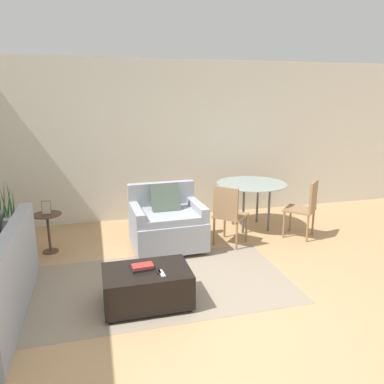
{
  "coord_description": "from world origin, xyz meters",
  "views": [
    {
      "loc": [
        -1.1,
        -3.15,
        2.14
      ],
      "look_at": [
        0.29,
        2.06,
        0.75
      ],
      "focal_mm": 35.0,
      "sensor_mm": 36.0,
      "label": 1
    }
  ],
  "objects_px": {
    "picture_frame": "(46,208)",
    "dining_chair_near_right": "(306,205)",
    "armchair": "(167,224)",
    "dining_chair_near_left": "(228,212)",
    "tv_remote_primary": "(158,271)",
    "potted_plant": "(11,239)",
    "side_table": "(48,226)",
    "book_stack": "(142,267)",
    "dining_table": "(251,188)",
    "ottoman": "(147,286)",
    "tv_remote_secondary": "(162,273)"
  },
  "relations": [
    {
      "from": "tv_remote_primary",
      "to": "tv_remote_secondary",
      "type": "xyz_separation_m",
      "value": [
        0.03,
        -0.06,
        0.0
      ]
    },
    {
      "from": "potted_plant",
      "to": "dining_chair_near_right",
      "type": "xyz_separation_m",
      "value": [
        4.25,
        -0.41,
        0.27
      ]
    },
    {
      "from": "book_stack",
      "to": "dining_table",
      "type": "relative_size",
      "value": 0.21
    },
    {
      "from": "tv_remote_primary",
      "to": "potted_plant",
      "type": "relative_size",
      "value": 0.13
    },
    {
      "from": "ottoman",
      "to": "tv_remote_secondary",
      "type": "relative_size",
      "value": 5.47
    },
    {
      "from": "potted_plant",
      "to": "dining_chair_near_right",
      "type": "distance_m",
      "value": 4.28
    },
    {
      "from": "tv_remote_primary",
      "to": "armchair",
      "type": "bearing_deg",
      "value": 75.5
    },
    {
      "from": "armchair",
      "to": "ottoman",
      "type": "height_order",
      "value": "armchair"
    },
    {
      "from": "book_stack",
      "to": "tv_remote_secondary",
      "type": "distance_m",
      "value": 0.24
    },
    {
      "from": "armchair",
      "to": "potted_plant",
      "type": "bearing_deg",
      "value": 172.65
    },
    {
      "from": "picture_frame",
      "to": "dining_table",
      "type": "xyz_separation_m",
      "value": [
        3.14,
        0.22,
        0.03
      ]
    },
    {
      "from": "ottoman",
      "to": "picture_frame",
      "type": "distance_m",
      "value": 2.1
    },
    {
      "from": "picture_frame",
      "to": "ottoman",
      "type": "bearing_deg",
      "value": -56.82
    },
    {
      "from": "tv_remote_secondary",
      "to": "dining_chair_near_right",
      "type": "bearing_deg",
      "value": 29.93
    },
    {
      "from": "book_stack",
      "to": "dining_table",
      "type": "distance_m",
      "value": 2.81
    },
    {
      "from": "ottoman",
      "to": "tv_remote_primary",
      "type": "relative_size",
      "value": 6.36
    },
    {
      "from": "armchair",
      "to": "picture_frame",
      "type": "height_order",
      "value": "armchair"
    },
    {
      "from": "armchair",
      "to": "picture_frame",
      "type": "xyz_separation_m",
      "value": [
        -1.63,
        0.27,
        0.29
      ]
    },
    {
      "from": "potted_plant",
      "to": "dining_table",
      "type": "relative_size",
      "value": 0.95
    },
    {
      "from": "potted_plant",
      "to": "dining_chair_near_right",
      "type": "height_order",
      "value": "potted_plant"
    },
    {
      "from": "side_table",
      "to": "potted_plant",
      "type": "bearing_deg",
      "value": -179.96
    },
    {
      "from": "armchair",
      "to": "book_stack",
      "type": "bearing_deg",
      "value": -111.01
    },
    {
      "from": "picture_frame",
      "to": "dining_chair_near_left",
      "type": "height_order",
      "value": "dining_chair_near_left"
    },
    {
      "from": "potted_plant",
      "to": "picture_frame",
      "type": "bearing_deg",
      "value": 0.06
    },
    {
      "from": "tv_remote_secondary",
      "to": "dining_chair_near_left",
      "type": "relative_size",
      "value": 0.18
    },
    {
      "from": "tv_remote_secondary",
      "to": "dining_table",
      "type": "relative_size",
      "value": 0.14
    },
    {
      "from": "tv_remote_secondary",
      "to": "side_table",
      "type": "bearing_deg",
      "value": 124.4
    },
    {
      "from": "book_stack",
      "to": "side_table",
      "type": "relative_size",
      "value": 0.42
    },
    {
      "from": "tv_remote_primary",
      "to": "tv_remote_secondary",
      "type": "distance_m",
      "value": 0.07
    },
    {
      "from": "tv_remote_secondary",
      "to": "picture_frame",
      "type": "xyz_separation_m",
      "value": [
        -1.26,
        1.85,
        0.25
      ]
    },
    {
      "from": "armchair",
      "to": "side_table",
      "type": "height_order",
      "value": "armchair"
    },
    {
      "from": "ottoman",
      "to": "potted_plant",
      "type": "bearing_deg",
      "value": 133.15
    },
    {
      "from": "armchair",
      "to": "potted_plant",
      "type": "relative_size",
      "value": 0.95
    },
    {
      "from": "ottoman",
      "to": "dining_table",
      "type": "height_order",
      "value": "dining_table"
    },
    {
      "from": "picture_frame",
      "to": "tv_remote_secondary",
      "type": "bearing_deg",
      "value": -55.6
    },
    {
      "from": "picture_frame",
      "to": "tv_remote_primary",
      "type": "bearing_deg",
      "value": -55.26
    },
    {
      "from": "book_stack",
      "to": "tv_remote_primary",
      "type": "xyz_separation_m",
      "value": [
        0.15,
        -0.1,
        -0.02
      ]
    },
    {
      "from": "picture_frame",
      "to": "dining_chair_near_right",
      "type": "bearing_deg",
      "value": -6.16
    },
    {
      "from": "tv_remote_secondary",
      "to": "dining_table",
      "type": "distance_m",
      "value": 2.8
    },
    {
      "from": "potted_plant",
      "to": "dining_chair_near_left",
      "type": "relative_size",
      "value": 1.21
    },
    {
      "from": "dining_chair_near_right",
      "to": "tv_remote_secondary",
      "type": "bearing_deg",
      "value": -150.07
    },
    {
      "from": "picture_frame",
      "to": "dining_chair_near_right",
      "type": "xyz_separation_m",
      "value": [
        3.76,
        -0.41,
        -0.14
      ]
    },
    {
      "from": "ottoman",
      "to": "dining_table",
      "type": "relative_size",
      "value": 0.79
    },
    {
      "from": "ottoman",
      "to": "picture_frame",
      "type": "relative_size",
      "value": 4.8
    },
    {
      "from": "dining_chair_near_right",
      "to": "ottoman",
      "type": "bearing_deg",
      "value": -153.52
    },
    {
      "from": "potted_plant",
      "to": "dining_chair_near_right",
      "type": "bearing_deg",
      "value": -5.45
    },
    {
      "from": "ottoman",
      "to": "dining_chair_near_left",
      "type": "relative_size",
      "value": 1.0
    },
    {
      "from": "dining_chair_near_left",
      "to": "dining_chair_near_right",
      "type": "height_order",
      "value": "same"
    },
    {
      "from": "armchair",
      "to": "dining_chair_near_left",
      "type": "relative_size",
      "value": 1.14
    },
    {
      "from": "tv_remote_secondary",
      "to": "dining_table",
      "type": "xyz_separation_m",
      "value": [
        1.87,
        2.07,
        0.28
      ]
    }
  ]
}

